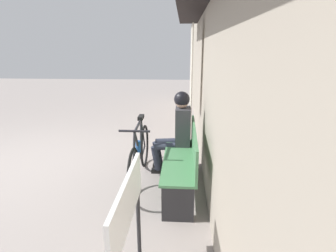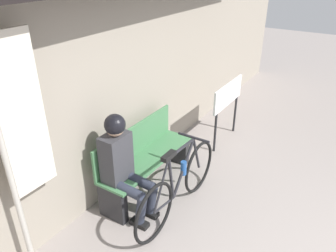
{
  "view_description": "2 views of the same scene",
  "coord_description": "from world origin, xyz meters",
  "px_view_note": "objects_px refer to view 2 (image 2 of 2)",
  "views": [
    {
      "loc": [
        3.77,
        2.49,
        1.87
      ],
      "look_at": [
        0.52,
        2.29,
        0.89
      ],
      "focal_mm": 28.0,
      "sensor_mm": 36.0,
      "label": 1
    },
    {
      "loc": [
        -2.26,
        0.36,
        2.71
      ],
      "look_at": [
        0.63,
        2.21,
        0.92
      ],
      "focal_mm": 35.0,
      "sensor_mm": 36.0,
      "label": 2
    }
  ],
  "objects_px": {
    "bicycle": "(179,185)",
    "signboard": "(228,98)",
    "person_seated": "(122,160)",
    "banner_pole": "(18,137)",
    "park_bench_near": "(145,160)"
  },
  "relations": [
    {
      "from": "bicycle",
      "to": "signboard",
      "type": "bearing_deg",
      "value": 7.08
    },
    {
      "from": "person_seated",
      "to": "banner_pole",
      "type": "height_order",
      "value": "banner_pole"
    },
    {
      "from": "person_seated",
      "to": "banner_pole",
      "type": "bearing_deg",
      "value": 166.97
    },
    {
      "from": "banner_pole",
      "to": "signboard",
      "type": "bearing_deg",
      "value": -9.36
    },
    {
      "from": "person_seated",
      "to": "park_bench_near",
      "type": "bearing_deg",
      "value": 10.2
    },
    {
      "from": "park_bench_near",
      "to": "banner_pole",
      "type": "relative_size",
      "value": 0.67
    },
    {
      "from": "signboard",
      "to": "park_bench_near",
      "type": "bearing_deg",
      "value": 166.56
    },
    {
      "from": "park_bench_near",
      "to": "bicycle",
      "type": "distance_m",
      "value": 0.65
    },
    {
      "from": "park_bench_near",
      "to": "signboard",
      "type": "height_order",
      "value": "signboard"
    },
    {
      "from": "banner_pole",
      "to": "signboard",
      "type": "relative_size",
      "value": 2.25
    },
    {
      "from": "person_seated",
      "to": "signboard",
      "type": "height_order",
      "value": "person_seated"
    },
    {
      "from": "person_seated",
      "to": "banner_pole",
      "type": "distance_m",
      "value": 1.21
    },
    {
      "from": "banner_pole",
      "to": "park_bench_near",
      "type": "bearing_deg",
      "value": -4.78
    },
    {
      "from": "person_seated",
      "to": "banner_pole",
      "type": "relative_size",
      "value": 0.56
    },
    {
      "from": "banner_pole",
      "to": "signboard",
      "type": "xyz_separation_m",
      "value": [
        3.15,
        -0.52,
        -0.66
      ]
    }
  ]
}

